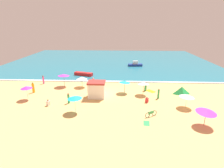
{
  "coord_description": "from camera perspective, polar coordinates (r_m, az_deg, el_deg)",
  "views": [
    {
      "loc": [
        2.99,
        -28.86,
        11.22
      ],
      "look_at": [
        1.53,
        2.42,
        0.8
      ],
      "focal_mm": 29.37,
      "sensor_mm": 36.0,
      "label": 1
    }
  ],
  "objects": [
    {
      "name": "beach_umbrella_4",
      "position": [
        24.25,
        -11.58,
        -4.17
      ],
      "size": [
        2.3,
        2.29,
        2.26
      ],
      "color": "silver",
      "rests_on": "ground_plane"
    },
    {
      "name": "beachgoer_7",
      "position": [
        27.79,
        10.8,
        -4.93
      ],
      "size": [
        0.54,
        0.54,
        0.87
      ],
      "color": "red",
      "rests_on": "ground_plane"
    },
    {
      "name": "beachgoer_0",
      "position": [
        37.94,
        -20.58,
        1.26
      ],
      "size": [
        0.36,
        0.36,
        1.66
      ],
      "color": "#D84CA5",
      "rests_on": "ground_plane"
    },
    {
      "name": "lifeguard_cabana",
      "position": [
        28.95,
        -4.82,
        -1.66
      ],
      "size": [
        2.73,
        2.24,
        2.6
      ],
      "color": "white",
      "rests_on": "ground_plane"
    },
    {
      "name": "small_boat_0",
      "position": [
        50.62,
        7.23,
        6.09
      ],
      "size": [
        3.92,
        1.76,
        1.4
      ],
      "color": "navy",
      "rests_on": "ocean_water"
    },
    {
      "name": "beachgoer_3",
      "position": [
        29.45,
        14.27,
        -2.88
      ],
      "size": [
        0.33,
        0.33,
        1.69
      ],
      "color": "green",
      "rests_on": "ground_plane"
    },
    {
      "name": "wave_breaker_foam",
      "position": [
        37.0,
        -2.08,
        0.91
      ],
      "size": [
        57.0,
        0.7,
        0.01
      ],
      "primitive_type": "cube",
      "color": "white",
      "rests_on": "ocean_water"
    },
    {
      "name": "beachgoer_2",
      "position": [
        32.37,
        10.41,
        -0.79
      ],
      "size": [
        0.54,
        0.54,
        1.62
      ],
      "color": "green",
      "rests_on": "ground_plane"
    },
    {
      "name": "beach_umbrella_5",
      "position": [
        30.66,
        -25.13,
        -0.94
      ],
      "size": [
        2.02,
        2.01,
        2.19
      ],
      "color": "silver",
      "rests_on": "ground_plane"
    },
    {
      "name": "beach_umbrella_6",
      "position": [
        27.27,
        22.29,
        -3.41
      ],
      "size": [
        2.37,
        2.35,
        1.99
      ],
      "color": "silver",
      "rests_on": "ground_plane"
    },
    {
      "name": "parked_bicycle",
      "position": [
        23.88,
        12.06,
        -9.03
      ],
      "size": [
        1.57,
        1.02,
        0.76
      ],
      "color": "black",
      "rests_on": "ground_plane"
    },
    {
      "name": "beach_umbrella_3",
      "position": [
        33.86,
        -9.38,
        1.82
      ],
      "size": [
        2.08,
        2.08,
        1.94
      ],
      "color": "#4C3823",
      "rests_on": "ground_plane"
    },
    {
      "name": "ground_plane",
      "position": [
        31.11,
        -3.03,
        -2.76
      ],
      "size": [
        60.0,
        60.0,
        0.0
      ],
      "primitive_type": "plane",
      "color": "#E5B26B"
    },
    {
      "name": "beach_umbrella_0",
      "position": [
        23.37,
        27.3,
        -7.55
      ],
      "size": [
        3.19,
        3.2,
        2.08
      ],
      "color": "#4C3823",
      "rests_on": "ground_plane"
    },
    {
      "name": "beach_umbrella_7",
      "position": [
        30.15,
        9.78,
        0.28
      ],
      "size": [
        2.23,
        2.25,
        2.28
      ],
      "color": "#4C3823",
      "rests_on": "ground_plane"
    },
    {
      "name": "ocean_water",
      "position": [
        58.03,
        -0.33,
        7.3
      ],
      "size": [
        60.0,
        44.0,
        0.1
      ],
      "primitive_type": "cube",
      "color": "teal",
      "rests_on": "ground_plane"
    },
    {
      "name": "beach_umbrella_1",
      "position": [
        30.61,
        3.98,
        0.71
      ],
      "size": [
        2.59,
        2.59,
        2.19
      ],
      "color": "#4C3823",
      "rests_on": "ground_plane"
    },
    {
      "name": "beachgoer_4",
      "position": [
        27.82,
        -19.24,
        -5.58
      ],
      "size": [
        0.55,
        0.55,
        0.94
      ],
      "color": "white",
      "rests_on": "ground_plane"
    },
    {
      "name": "beach_tent",
      "position": [
        32.45,
        20.84,
        -1.87
      ],
      "size": [
        2.31,
        1.71,
        1.29
      ],
      "color": "green",
      "rests_on": "ground_plane"
    },
    {
      "name": "small_boat_1",
      "position": [
        41.55,
        -8.87,
        3.13
      ],
      "size": [
        4.32,
        2.23,
        0.66
      ],
      "color": "red",
      "rests_on": "ocean_water"
    },
    {
      "name": "beachgoer_6",
      "position": [
        33.71,
        -23.31,
        -1.09
      ],
      "size": [
        0.55,
        0.55,
        1.81
      ],
      "color": "orange",
      "rests_on": "ground_plane"
    },
    {
      "name": "beachgoer_1",
      "position": [
        34.46,
        -5.85,
        0.59
      ],
      "size": [
        0.43,
        0.43,
        1.6
      ],
      "color": "red",
      "rests_on": "ground_plane"
    },
    {
      "name": "beach_umbrella_2",
      "position": [
        34.83,
        -14.83,
        2.72
      ],
      "size": [
        2.99,
        3.0,
        2.41
      ],
      "color": "#4C3823",
      "rests_on": "ground_plane"
    },
    {
      "name": "beachgoer_5",
      "position": [
        27.64,
        -13.38,
        -4.37
      ],
      "size": [
        0.44,
        0.44,
        1.57
      ],
      "color": "green",
      "rests_on": "ground_plane"
    },
    {
      "name": "beach_towel_1",
      "position": [
        22.45,
        10.69,
        -11.91
      ],
      "size": [
        0.88,
        1.31,
        0.01
      ],
      "color": "green",
      "rests_on": "ground_plane"
    },
    {
      "name": "beach_towel_0",
      "position": [
        32.52,
        11.97,
        -2.19
      ],
      "size": [
        1.84,
        1.91,
        0.01
      ],
      "color": "orange",
      "rests_on": "ground_plane"
    }
  ]
}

